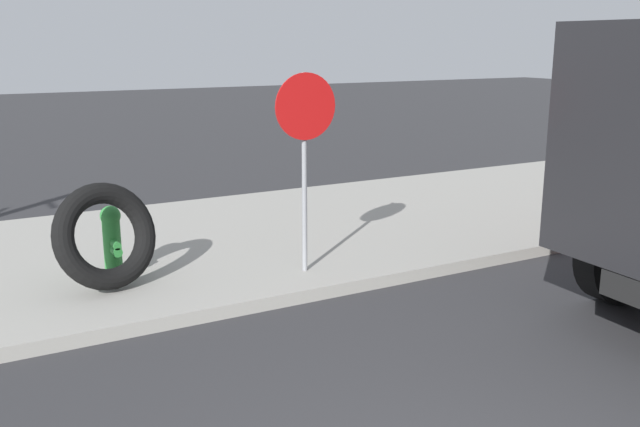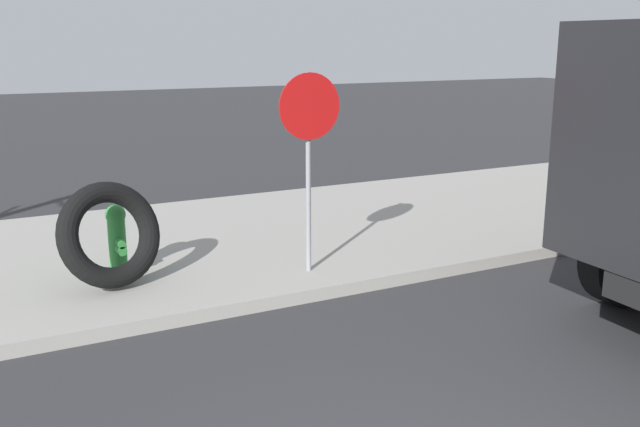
# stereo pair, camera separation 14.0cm
# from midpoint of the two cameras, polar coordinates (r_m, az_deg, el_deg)

# --- Properties ---
(sidewalk_curb) EXTENTS (36.00, 5.00, 0.15)m
(sidewalk_curb) POSITION_cam_midpoint_polar(r_m,az_deg,el_deg) (9.74, -13.78, -3.05)
(sidewalk_curb) COLOR #99968E
(sidewalk_curb) RESTS_ON ground
(fire_hydrant) EXTENTS (0.24, 0.54, 0.82)m
(fire_hydrant) POSITION_cam_midpoint_polar(r_m,az_deg,el_deg) (8.62, -16.88, -1.89)
(fire_hydrant) COLOR #2D8438
(fire_hydrant) RESTS_ON sidewalk_curb
(loose_tire) EXTENTS (1.30, 0.87, 1.20)m
(loose_tire) POSITION_cam_midpoint_polar(r_m,az_deg,el_deg) (8.07, -17.39, -1.76)
(loose_tire) COLOR black
(loose_tire) RESTS_ON sidewalk_curb
(stop_sign) EXTENTS (0.76, 0.08, 2.33)m
(stop_sign) POSITION_cam_midpoint_polar(r_m,az_deg,el_deg) (8.11, -1.71, 6.30)
(stop_sign) COLOR gray
(stop_sign) RESTS_ON sidewalk_curb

